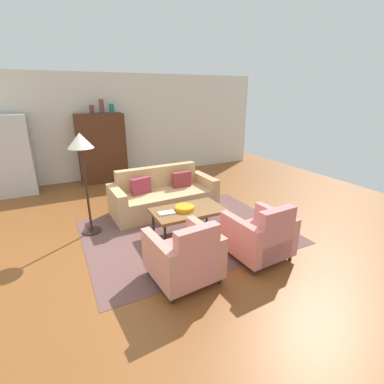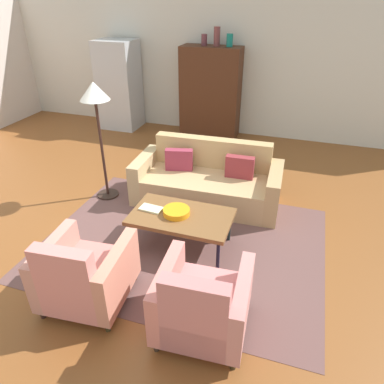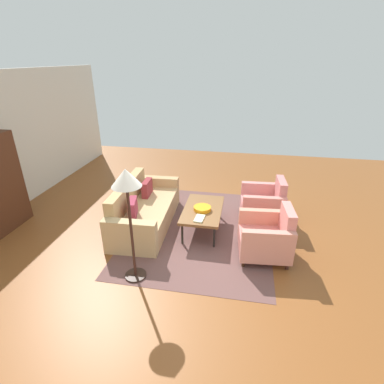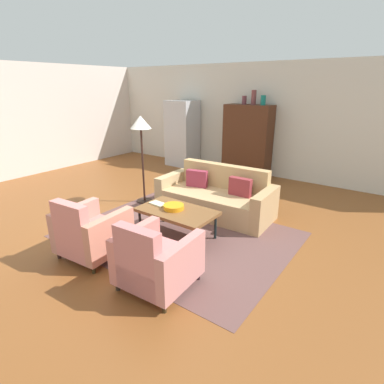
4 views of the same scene
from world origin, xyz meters
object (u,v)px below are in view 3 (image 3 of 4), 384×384
object	(u,v)px
book_stack	(199,218)
floor_lamp	(127,189)
armchair_right	(265,204)
armchair_left	(268,237)
couch	(142,211)
coffee_table	(203,210)
fruit_bowl	(202,208)

from	to	relation	value
book_stack	floor_lamp	bearing A→B (deg)	144.13
armchair_right	book_stack	xyz separation A→B (m)	(-0.99, 1.17, 0.12)
armchair_left	book_stack	size ratio (longest dim) A/B	3.11
armchair_right	floor_lamp	world-z (taller)	floor_lamp
couch	armchair_right	size ratio (longest dim) A/B	2.42
coffee_table	armchair_left	bearing A→B (deg)	-117.00
coffee_table	armchair_left	size ratio (longest dim) A/B	1.36
armchair_right	floor_lamp	size ratio (longest dim) A/B	0.51
armchair_left	armchair_right	xyz separation A→B (m)	(1.20, -0.00, 0.00)
fruit_bowl	floor_lamp	distance (m)	1.90
armchair_right	fruit_bowl	xyz separation A→B (m)	(-0.66, 1.17, 0.14)
couch	coffee_table	distance (m)	1.19
fruit_bowl	coffee_table	bearing A→B (deg)	0.00
fruit_bowl	book_stack	xyz separation A→B (m)	(-0.33, 0.00, -0.02)
couch	armchair_left	size ratio (longest dim) A/B	2.42
couch	floor_lamp	world-z (taller)	floor_lamp
couch	coffee_table	xyz separation A→B (m)	(0.00, -1.19, 0.12)
armchair_left	armchair_right	size ratio (longest dim) A/B	1.00
armchair_left	fruit_bowl	world-z (taller)	armchair_left
fruit_bowl	couch	bearing A→B (deg)	87.29
armchair_left	book_stack	distance (m)	1.19
fruit_bowl	armchair_right	bearing A→B (deg)	-60.37
couch	armchair_left	distance (m)	2.43
couch	floor_lamp	bearing A→B (deg)	12.53
armchair_right	book_stack	world-z (taller)	armchair_right
armchair_left	floor_lamp	world-z (taller)	floor_lamp
armchair_left	book_stack	world-z (taller)	armchair_left
coffee_table	armchair_right	xyz separation A→B (m)	(0.60, -1.17, -0.07)
armchair_left	book_stack	bearing A→B (deg)	75.02
armchair_left	floor_lamp	distance (m)	2.42
coffee_table	fruit_bowl	world-z (taller)	fruit_bowl
book_stack	armchair_left	bearing A→B (deg)	-100.00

